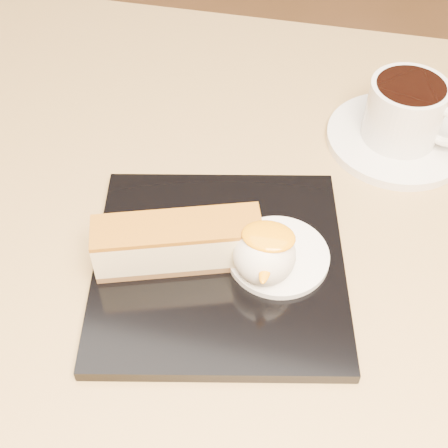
% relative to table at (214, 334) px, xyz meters
% --- Properties ---
extents(table, '(0.80, 0.80, 0.72)m').
position_rel_table_xyz_m(table, '(0.00, 0.00, 0.00)').
color(table, black).
rests_on(table, ground).
extents(dessert_plate, '(0.26, 0.26, 0.01)m').
position_rel_table_xyz_m(dessert_plate, '(0.01, -0.03, 0.16)').
color(dessert_plate, black).
rests_on(dessert_plate, table).
extents(cheesecake, '(0.15, 0.08, 0.05)m').
position_rel_table_xyz_m(cheesecake, '(-0.02, -0.03, 0.19)').
color(cheesecake, brown).
rests_on(cheesecake, dessert_plate).
extents(cream_smear, '(0.09, 0.09, 0.01)m').
position_rel_table_xyz_m(cream_smear, '(0.06, -0.01, 0.17)').
color(cream_smear, white).
rests_on(cream_smear, dessert_plate).
extents(ice_cream_scoop, '(0.05, 0.05, 0.05)m').
position_rel_table_xyz_m(ice_cream_scoop, '(0.05, -0.03, 0.19)').
color(ice_cream_scoop, white).
rests_on(ice_cream_scoop, cream_smear).
extents(mango_sauce, '(0.04, 0.03, 0.01)m').
position_rel_table_xyz_m(mango_sauce, '(0.05, -0.03, 0.22)').
color(mango_sauce, '#FD9708').
rests_on(mango_sauce, ice_cream_scoop).
extents(mint_sprig, '(0.03, 0.02, 0.00)m').
position_rel_table_xyz_m(mint_sprig, '(0.03, 0.01, 0.17)').
color(mint_sprig, green).
rests_on(mint_sprig, cream_smear).
extents(saucer, '(0.15, 0.15, 0.01)m').
position_rel_table_xyz_m(saucer, '(0.16, 0.18, 0.16)').
color(saucer, white).
rests_on(saucer, table).
extents(coffee_cup, '(0.10, 0.08, 0.06)m').
position_rel_table_xyz_m(coffee_cup, '(0.16, 0.18, 0.20)').
color(coffee_cup, white).
rests_on(coffee_cup, saucer).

